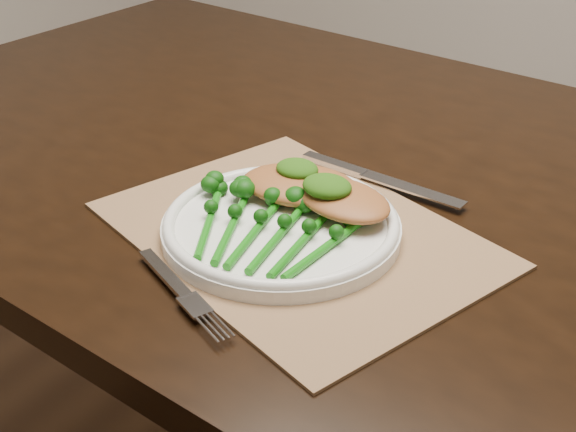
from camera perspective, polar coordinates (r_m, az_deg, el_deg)
The scene contains 10 objects.
dining_table at distance 1.24m, azimuth 4.54°, elevation -12.25°, with size 1.67×1.04×0.75m.
placemat at distance 0.88m, azimuth 0.60°, elevation -1.29°, with size 0.41×0.30×0.00m, color #8C6847.
dinner_plate at distance 0.87m, azimuth -0.49°, elevation -0.67°, with size 0.26×0.26×0.02m.
knife at distance 1.00m, azimuth 5.49°, elevation 2.99°, with size 0.23×0.04×0.01m.
fork at distance 0.78m, azimuth -7.12°, elevation -5.83°, with size 0.17×0.09×0.01m.
chicken_fillet_left at distance 0.91m, azimuth 0.87°, elevation 2.23°, with size 0.14×0.09×0.03m, color #AA6331.
chicken_fillet_right at distance 0.88m, azimuth 3.97°, elevation 1.18°, with size 0.12×0.08×0.02m, color #AA6331.
pesto_dollop_left at distance 0.92m, azimuth 0.66°, elevation 3.37°, with size 0.05×0.04×0.02m, color #194309.
pesto_dollop_right at distance 0.87m, azimuth 2.79°, elevation 2.13°, with size 0.06×0.05×0.02m, color #194309.
broccolini_bundle at distance 0.84m, azimuth -1.64°, elevation -1.40°, with size 0.19×0.20×0.04m.
Camera 1 is at (0.51, -0.89, 1.21)m, focal length 50.00 mm.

